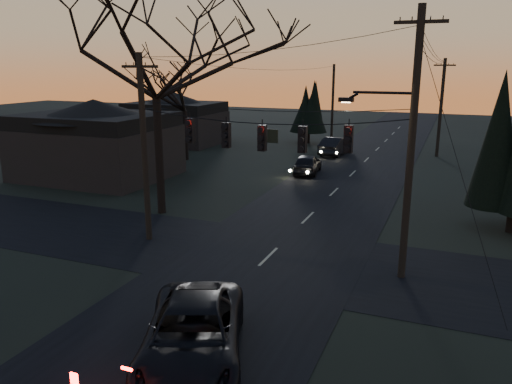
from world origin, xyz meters
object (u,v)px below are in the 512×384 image
at_px(bare_tree_left, 154,49).
at_px(suv_near, 193,335).
at_px(utility_pole_left, 149,239).
at_px(utility_pole_right, 401,277).
at_px(sedan_oncoming_a, 307,164).
at_px(utility_pole_far_l, 331,138).
at_px(utility_pole_far_r, 436,156).
at_px(sedan_oncoming_b, 335,146).

relative_size(bare_tree_left, suv_near, 2.16).
bearing_deg(utility_pole_left, suv_near, -49.66).
distance_m(utility_pole_right, sedan_oncoming_a, 18.92).
height_order(bare_tree_left, sedan_oncoming_a, bare_tree_left).
relative_size(utility_pole_far_l, bare_tree_left, 0.64).
height_order(utility_pole_far_l, bare_tree_left, bare_tree_left).
relative_size(utility_pole_far_r, utility_pole_far_l, 1.06).
xyz_separation_m(utility_pole_far_l, sedan_oncoming_b, (2.90, -10.59, 0.80)).
height_order(utility_pole_right, utility_pole_far_l, utility_pole_right).
relative_size(utility_pole_far_l, sedan_oncoming_b, 1.65).
distance_m(utility_pole_right, utility_pole_far_r, 28.00).
relative_size(utility_pole_right, suv_near, 1.72).
xyz_separation_m(utility_pole_far_l, sedan_oncoming_a, (2.80, -19.22, 0.73)).
bearing_deg(suv_near, sedan_oncoming_a, 76.76).
bearing_deg(sedan_oncoming_a, utility_pole_right, 110.68).
bearing_deg(sedan_oncoming_b, bare_tree_left, 82.74).
height_order(utility_pole_left, utility_pole_far_r, same).
xyz_separation_m(utility_pole_far_l, suv_near, (6.80, -44.01, 0.81)).
bearing_deg(utility_pole_far_l, suv_near, -81.22).
bearing_deg(utility_pole_right, bare_tree_left, 163.43).
relative_size(utility_pole_far_l, suv_near, 1.38).
bearing_deg(sedan_oncoming_b, utility_pole_left, 88.62).
bearing_deg(sedan_oncoming_a, sedan_oncoming_b, -97.41).
bearing_deg(suv_near, bare_tree_left, 103.34).
xyz_separation_m(utility_pole_left, utility_pole_far_r, (11.50, 28.00, 0.00)).
distance_m(utility_pole_left, suv_near, 10.54).
bearing_deg(bare_tree_left, suv_near, -54.26).
bearing_deg(utility_pole_left, utility_pole_far_r, 67.67).
xyz_separation_m(utility_pole_left, suv_near, (6.80, -8.01, 0.81)).
bearing_deg(utility_pole_left, sedan_oncoming_a, 80.53).
distance_m(utility_pole_left, sedan_oncoming_b, 25.59).
xyz_separation_m(utility_pole_right, utility_pole_far_r, (0.00, 28.00, 0.00)).
bearing_deg(utility_pole_far_r, bare_tree_left, -118.97).
bearing_deg(bare_tree_left, sedan_oncoming_b, 77.60).
distance_m(bare_tree_left, sedan_oncoming_a, 15.81).
bearing_deg(sedan_oncoming_a, utility_pole_left, 73.81).
distance_m(utility_pole_right, bare_tree_left, 16.42).
relative_size(utility_pole_right, utility_pole_far_r, 1.18).
bearing_deg(utility_pole_far_l, sedan_oncoming_b, -74.67).
xyz_separation_m(utility_pole_far_r, sedan_oncoming_b, (-8.60, -2.59, 0.80)).
xyz_separation_m(suv_near, sedan_oncoming_a, (-4.00, 24.79, -0.08)).
distance_m(utility_pole_right, utility_pole_far_l, 37.79).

